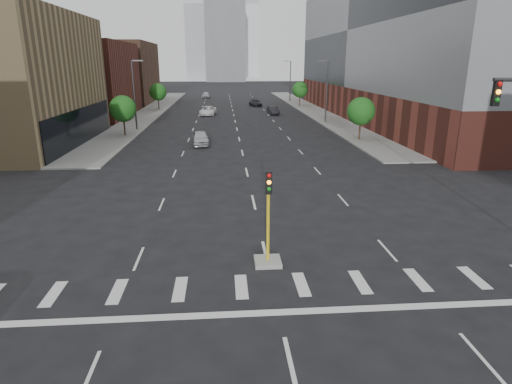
{
  "coord_description": "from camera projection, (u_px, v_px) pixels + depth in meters",
  "views": [
    {
      "loc": [
        -1.91,
        -8.68,
        8.86
      ],
      "look_at": [
        -0.3,
        12.09,
        2.5
      ],
      "focal_mm": 30.0,
      "sensor_mm": 36.0,
      "label": 1
    }
  ],
  "objects": [
    {
      "name": "tower_left",
      "position": [
        208.0,
        6.0,
        209.97
      ],
      "size": [
        22.0,
        22.0,
        70.0
      ],
      "primitive_type": "cube",
      "color": "#B2B7BC",
      "rests_on": "ground"
    },
    {
      "name": "tower_mid",
      "position": [
        225.0,
        32.0,
        195.29
      ],
      "size": [
        18.0,
        18.0,
        44.0
      ],
      "primitive_type": "cube",
      "color": "slate",
      "rests_on": "ground"
    },
    {
      "name": "car_distant",
      "position": [
        206.0,
        95.0,
        108.75
      ],
      "size": [
        1.95,
        4.57,
        1.54
      ],
      "primitive_type": "imported",
      "rotation": [
        0.0,
        0.0,
        -0.03
      ],
      "color": "#BABBC0",
      "rests_on": "ground"
    },
    {
      "name": "building_left_far_a",
      "position": [
        66.0,
        80.0,
        70.16
      ],
      "size": [
        20.0,
        22.0,
        12.0
      ],
      "primitive_type": "cube",
      "color": "brown",
      "rests_on": "ground"
    },
    {
      "name": "tree_left_far",
      "position": [
        158.0,
        92.0,
        80.5
      ],
      "size": [
        3.2,
        3.2,
        4.85
      ],
      "color": "#382619",
      "rests_on": "ground"
    },
    {
      "name": "tree_left_near",
      "position": [
        123.0,
        109.0,
        51.89
      ],
      "size": [
        3.2,
        3.2,
        4.85
      ],
      "color": "#382619",
      "rests_on": "ground"
    },
    {
      "name": "building_right_main",
      "position": [
        421.0,
        47.0,
        67.18
      ],
      "size": [
        24.0,
        70.0,
        22.0
      ],
      "color": "brown",
      "rests_on": "ground"
    },
    {
      "name": "streetlight_right_b",
      "position": [
        290.0,
        80.0,
        96.35
      ],
      "size": [
        1.6,
        0.22,
        9.07
      ],
      "color": "#2D2D30",
      "rests_on": "ground"
    },
    {
      "name": "tree_right_far",
      "position": [
        300.0,
        90.0,
        87.33
      ],
      "size": [
        3.2,
        3.2,
        4.85
      ],
      "color": "#382619",
      "rests_on": "ground"
    },
    {
      "name": "streetlight_right_a",
      "position": [
        326.0,
        89.0,
        62.97
      ],
      "size": [
        1.6,
        0.22,
        9.07
      ],
      "color": "#2D2D30",
      "rests_on": "ground"
    },
    {
      "name": "median_traffic_signal",
      "position": [
        268.0,
        244.0,
        19.27
      ],
      "size": [
        1.2,
        1.2,
        4.4
      ],
      "color": "#999993",
      "rests_on": "ground"
    },
    {
      "name": "tower_right",
      "position": [
        241.0,
        6.0,
        247.98
      ],
      "size": [
        20.0,
        20.0,
        80.0
      ],
      "primitive_type": "cube",
      "color": "#B2B7BC",
      "rests_on": "ground"
    },
    {
      "name": "car_near_left",
      "position": [
        200.0,
        138.0,
        47.28
      ],
      "size": [
        2.16,
        4.61,
        1.53
      ],
      "primitive_type": "imported",
      "rotation": [
        0.0,
        0.0,
        0.08
      ],
      "color": "#BCBDC1",
      "rests_on": "ground"
    },
    {
      "name": "car_deep_right",
      "position": [
        255.0,
        103.0,
        88.57
      ],
      "size": [
        2.72,
        5.12,
        1.41
      ],
      "primitive_type": "imported",
      "rotation": [
        0.0,
        0.0,
        0.16
      ],
      "color": "black",
      "rests_on": "ground"
    },
    {
      "name": "sidewalk_right_far",
      "position": [
        310.0,
        109.0,
        82.65
      ],
      "size": [
        5.0,
        92.0,
        0.15
      ],
      "primitive_type": "cube",
      "color": "gray",
      "rests_on": "ground"
    },
    {
      "name": "sidewalk_left_far",
      "position": [
        153.0,
        110.0,
        80.44
      ],
      "size": [
        5.0,
        92.0,
        0.15
      ],
      "primitive_type": "cube",
      "color": "gray",
      "rests_on": "ground"
    },
    {
      "name": "tree_right_near",
      "position": [
        361.0,
        111.0,
        49.19
      ],
      "size": [
        3.2,
        3.2,
        4.85
      ],
      "color": "#382619",
      "rests_on": "ground"
    },
    {
      "name": "streetlight_left",
      "position": [
        135.0,
        92.0,
        56.23
      ],
      "size": [
        1.6,
        0.22,
        9.07
      ],
      "color": "#2D2D30",
      "rests_on": "ground"
    },
    {
      "name": "building_left_far_b",
      "position": [
        106.0,
        73.0,
        94.8
      ],
      "size": [
        20.0,
        24.0,
        13.0
      ],
      "primitive_type": "cube",
      "color": "brown",
      "rests_on": "ground"
    },
    {
      "name": "car_mid_right",
      "position": [
        273.0,
        110.0,
        74.74
      ],
      "size": [
        1.84,
        4.45,
        1.43
      ],
      "primitive_type": "imported",
      "rotation": [
        0.0,
        0.0,
        0.07
      ],
      "color": "black",
      "rests_on": "ground"
    },
    {
      "name": "car_far_left",
      "position": [
        208.0,
        111.0,
        73.78
      ],
      "size": [
        3.04,
        5.61,
        1.49
      ],
      "primitive_type": "imported",
      "rotation": [
        0.0,
        0.0,
        -0.11
      ],
      "color": "white",
      "rests_on": "ground"
    }
  ]
}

